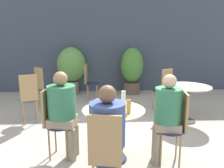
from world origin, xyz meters
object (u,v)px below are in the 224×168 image
Objects in this scene: bistro_chair_6 at (89,79)px; seated_person_2 at (167,111)px; beer_glass_0 at (98,106)px; beer_glass_3 at (104,98)px; beer_glass_1 at (129,107)px; potted_plant_1 at (132,69)px; bistro_chair_5 at (164,86)px; bistro_chair_3 at (42,84)px; beer_glass_2 at (124,98)px; bistro_chair_0 at (53,117)px; seated_person_0 at (63,108)px; potted_plant_0 at (71,66)px; cafe_table_far at (188,92)px; bistro_chair_2 at (178,122)px; cafe_table_near at (114,119)px; seated_person_1 at (108,132)px; bistro_chair_4 at (29,95)px; bistro_chair_1 at (106,151)px.

bistro_chair_6 is 3.15m from seated_person_2.
beer_glass_0 is 0.37m from beer_glass_3.
beer_glass_1 is 0.13× the size of potted_plant_1.
bistro_chair_5 is 2.09m from seated_person_2.
bistro_chair_3 is at bearing 118.21° from beer_glass_0.
beer_glass_2 reaches higher than beer_glass_3.
bistro_chair_6 is at bearing 1.33° from bistro_chair_0.
seated_person_0 is 3.47m from potted_plant_0.
bistro_chair_2 is (-0.71, -1.43, -0.01)m from cafe_table_far.
cafe_table_near is 2.00m from cafe_table_far.
bistro_chair_6 is 3.00m from beer_glass_0.
potted_plant_0 is at bearing -146.90° from seated_person_2.
bistro_chair_2 is (1.63, -0.25, 0.00)m from bistro_chair_0.
seated_person_1 is 0.87× the size of potted_plant_0.
seated_person_0 is (0.15, -0.02, 0.14)m from bistro_chair_0.
bistro_chair_0 is at bearing 171.34° from cafe_table_near.
beer_glass_3 is at bearing -103.12° from seated_person_2.
bistro_chair_2 is at bearing 46.41° from bistro_chair_5.
bistro_chair_6 is 3.53m from seated_person_1.
beer_glass_2 is (0.15, 0.20, 0.23)m from cafe_table_near.
beer_glass_3 is at bearing 77.78° from beer_glass_0.
seated_person_1 is (1.42, -2.01, 0.13)m from bistro_chair_4.
seated_person_1 is at bearing -129.38° from bistro_chair_0.
bistro_chair_2 and bistro_chair_4 have the same top height.
potted_plant_0 is (-1.66, 3.66, 0.11)m from seated_person_2.
bistro_chair_6 is 5.30× the size of beer_glass_0.
bistro_chair_1 is 1.08m from seated_person_0.
beer_glass_3 is (-1.64, -1.09, 0.22)m from cafe_table_far.
bistro_chair_4 is 2.03m from beer_glass_2.
bistro_chair_6 is at bearing -147.97° from bistro_chair_2.
cafe_table_far is (1.52, 1.30, 0.01)m from cafe_table_near.
cafe_table_near is 0.85× the size of bistro_chair_3.
bistro_chair_3 is 1.00× the size of bistro_chair_4.
bistro_chair_5 is (2.74, -0.41, 0.00)m from bistro_chair_3.
seated_person_1 is at bearing -106.19° from beer_glass_2.
bistro_chair_6 is 5.00× the size of beer_glass_2.
bistro_chair_1 is 5.05× the size of beer_glass_3.
potted_plant_1 reaches higher than bistro_chair_3.
bistro_chair_3 and bistro_chair_5 have the same top height.
beer_glass_0 is at bearing -74.96° from bistro_chair_1.
bistro_chair_4 is 2.80m from bistro_chair_5.
beer_glass_0 is at bearing -102.22° from beer_glass_3.
bistro_chair_6 is 0.92m from potted_plant_0.
beer_glass_0 is at bearing 162.46° from bistro_chair_3.
bistro_chair_4 is at bearing -20.49° from bistro_chair_5.
bistro_chair_1 is 1.00× the size of bistro_chair_2.
beer_glass_3 is at bearing 126.93° from beer_glass_1.
bistro_chair_5 is at bearing -36.70° from potted_plant_0.
beer_glass_0 is at bearing 23.05° from bistro_chair_5.
cafe_table_near is 0.85× the size of bistro_chair_2.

